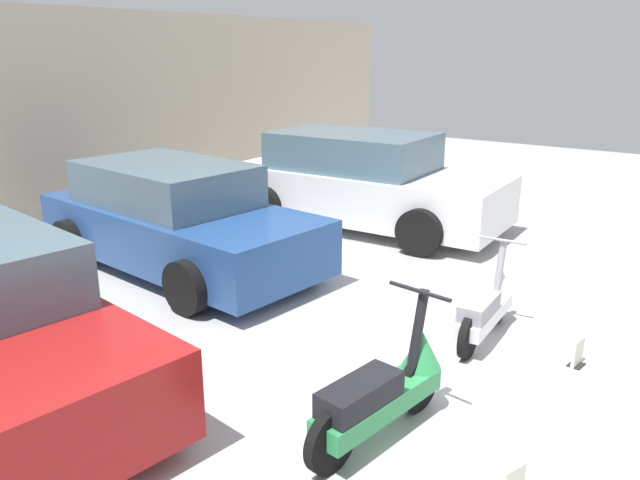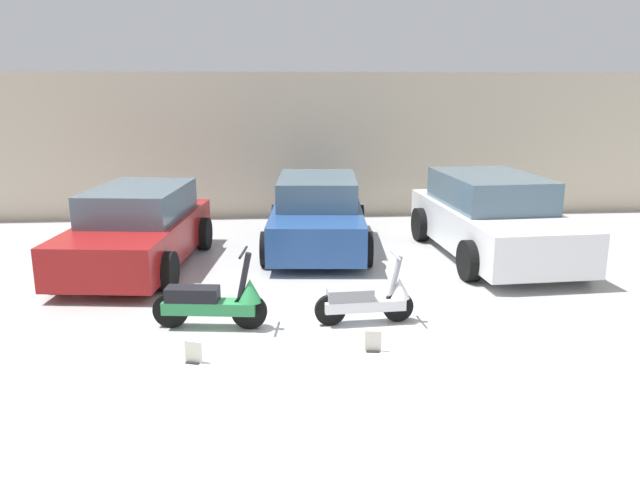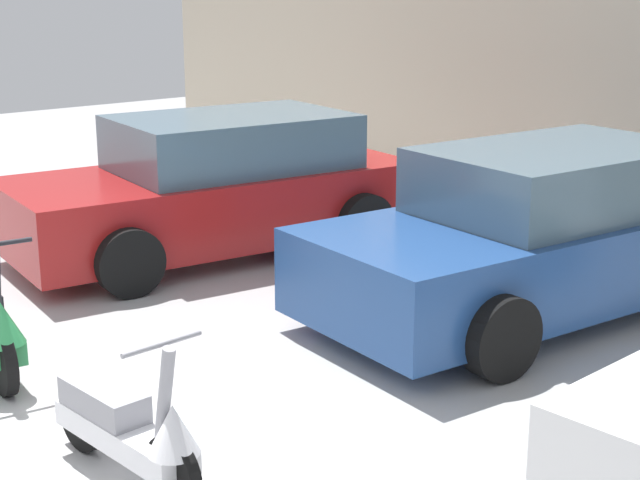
# 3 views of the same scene
# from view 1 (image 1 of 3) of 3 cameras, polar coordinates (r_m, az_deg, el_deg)

# --- Properties ---
(ground_plane) EXTENTS (28.00, 28.00, 0.00)m
(ground_plane) POSITION_cam_1_polar(r_m,az_deg,el_deg) (5.82, 17.48, -12.26)
(ground_plane) COLOR #B2B2B2
(wall_back) EXTENTS (19.60, 0.12, 3.40)m
(wall_back) POSITION_cam_1_polar(r_m,az_deg,el_deg) (10.37, -25.89, 9.48)
(wall_back) COLOR beige
(wall_back) RESTS_ON ground_plane
(scooter_front_left) EXTENTS (1.50, 0.54, 1.05)m
(scooter_front_left) POSITION_cam_1_polar(r_m,az_deg,el_deg) (4.74, 5.92, -13.45)
(scooter_front_left) COLOR black
(scooter_front_left) RESTS_ON ground_plane
(scooter_front_right) EXTENTS (1.34, 0.48, 0.94)m
(scooter_front_right) POSITION_cam_1_polar(r_m,az_deg,el_deg) (6.43, 15.01, -5.83)
(scooter_front_right) COLOR black
(scooter_front_right) RESTS_ON ground_plane
(car_rear_center) EXTENTS (2.22, 4.17, 1.37)m
(car_rear_center) POSITION_cam_1_polar(r_m,az_deg,el_deg) (8.30, -13.00, 1.87)
(car_rear_center) COLOR navy
(car_rear_center) RESTS_ON ground_plane
(car_rear_right) EXTENTS (2.32, 4.50, 1.49)m
(car_rear_right) POSITION_cam_1_polar(r_m,az_deg,el_deg) (10.11, 3.97, 5.31)
(car_rear_right) COLOR white
(car_rear_right) RESTS_ON ground_plane
(placard_near_right_scooter) EXTENTS (0.20, 0.14, 0.26)m
(placard_near_right_scooter) POSITION_cam_1_polar(r_m,az_deg,el_deg) (6.22, 22.48, -9.63)
(placard_near_right_scooter) COLOR black
(placard_near_right_scooter) RESTS_ON ground_plane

